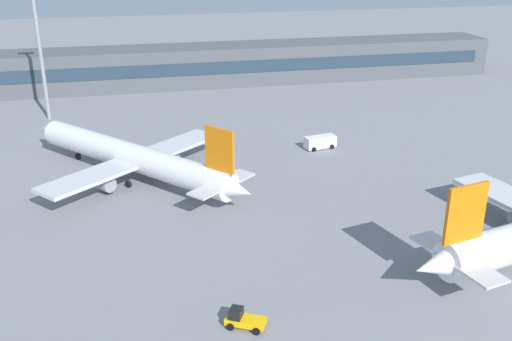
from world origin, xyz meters
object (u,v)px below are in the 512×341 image
service_van_white (320,142)px  floodlight_tower_west (39,41)px  airplane_mid (130,156)px  baggage_tug_yellow (243,319)px

service_van_white → floodlight_tower_west: floodlight_tower_west is taller
airplane_mid → baggage_tug_yellow: size_ratio=9.24×
baggage_tug_yellow → service_van_white: service_van_white is taller
airplane_mid → service_van_white: 31.46m
airplane_mid → service_van_white: airplane_mid is taller
service_van_white → floodlight_tower_west: 54.98m
airplane_mid → service_van_white: (30.82, 5.93, -2.21)m
service_van_white → floodlight_tower_west: bearing=148.6°
airplane_mid → floodlight_tower_west: 38.47m
baggage_tug_yellow → service_van_white: bearing=63.1°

